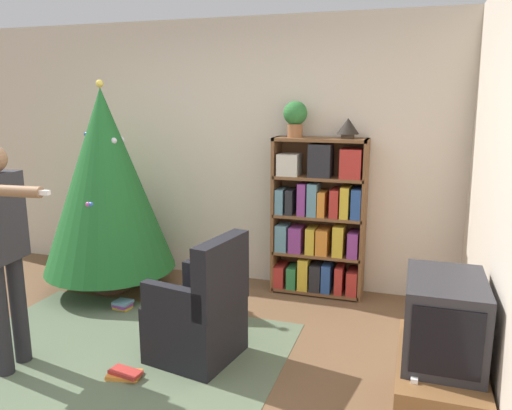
{
  "coord_description": "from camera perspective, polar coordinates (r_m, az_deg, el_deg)",
  "views": [
    {
      "loc": [
        1.62,
        -2.58,
        1.85
      ],
      "look_at": [
        0.5,
        0.95,
        1.05
      ],
      "focal_mm": 35.0,
      "sensor_mm": 36.0,
      "label": 1
    }
  ],
  "objects": [
    {
      "name": "ground_plane",
      "position": [
        3.57,
        -13.07,
        -19.41
      ],
      "size": [
        14.0,
        14.0,
        0.0
      ],
      "primitive_type": "plane",
      "color": "brown"
    },
    {
      "name": "tv_stand",
      "position": [
        3.2,
        20.04,
        -19.36
      ],
      "size": [
        0.46,
        0.89,
        0.43
      ],
      "color": "brown",
      "rests_on": "ground_plane"
    },
    {
      "name": "potted_plant",
      "position": [
        4.64,
        4.51,
        10.07
      ],
      "size": [
        0.22,
        0.22,
        0.33
      ],
      "color": "#935B38",
      "rests_on": "bookshelf"
    },
    {
      "name": "book_pile_by_chair",
      "position": [
        3.65,
        -14.77,
        -18.17
      ],
      "size": [
        0.25,
        0.17,
        0.06
      ],
      "color": "orange",
      "rests_on": "ground_plane"
    },
    {
      "name": "armchair",
      "position": [
        3.67,
        -6.42,
        -12.48
      ],
      "size": [
        0.66,
        0.65,
        0.92
      ],
      "rotation": [
        0.0,
        0.0,
        -1.75
      ],
      "color": "black",
      "rests_on": "ground_plane"
    },
    {
      "name": "wall_back",
      "position": [
        5.03,
        -1.19,
        5.92
      ],
      "size": [
        8.0,
        0.1,
        2.6
      ],
      "color": "beige",
      "rests_on": "ground_plane"
    },
    {
      "name": "game_remote",
      "position": [
        2.85,
        17.64,
        -18.11
      ],
      "size": [
        0.04,
        0.12,
        0.02
      ],
      "color": "white",
      "rests_on": "tv_stand"
    },
    {
      "name": "bookshelf",
      "position": [
        4.71,
        7.26,
        -1.6
      ],
      "size": [
        0.86,
        0.29,
        1.49
      ],
      "color": "brown",
      "rests_on": "ground_plane"
    },
    {
      "name": "area_rug",
      "position": [
        3.89,
        -16.58,
        -16.67
      ],
      "size": [
        2.44,
        1.99,
        0.01
      ],
      "color": "#56664C",
      "rests_on": "ground_plane"
    },
    {
      "name": "table_lamp",
      "position": [
        4.56,
        10.47,
        8.76
      ],
      "size": [
        0.2,
        0.2,
        0.18
      ],
      "color": "#473828",
      "rests_on": "bookshelf"
    },
    {
      "name": "christmas_tree",
      "position": [
        4.92,
        -16.78,
        2.63
      ],
      "size": [
        1.24,
        1.24,
        2.01
      ],
      "color": "#4C3323",
      "rests_on": "ground_plane"
    },
    {
      "name": "book_pile_near_tree",
      "position": [
        4.68,
        -15.0,
        -10.97
      ],
      "size": [
        0.17,
        0.15,
        0.08
      ],
      "color": "gold",
      "rests_on": "ground_plane"
    },
    {
      "name": "standing_person",
      "position": [
        3.71,
        -26.95,
        -3.71
      ],
      "size": [
        0.65,
        0.47,
        1.55
      ],
      "rotation": [
        0.0,
        0.0,
        -1.49
      ],
      "color": "#232328",
      "rests_on": "ground_plane"
    },
    {
      "name": "television",
      "position": [
        3.0,
        20.67,
        -12.07
      ],
      "size": [
        0.42,
        0.6,
        0.47
      ],
      "color": "#28282D",
      "rests_on": "tv_stand"
    }
  ]
}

